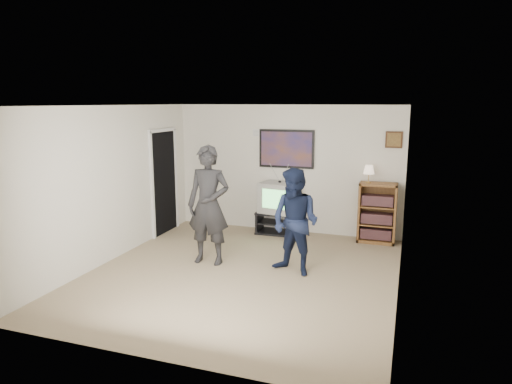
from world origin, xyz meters
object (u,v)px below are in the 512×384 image
Objects in this scene: bookshelf at (377,213)px; person_tall at (209,205)px; crt_television at (280,197)px; media_stand at (279,223)px; person_short at (295,222)px.

person_tall is at bearing -141.03° from bookshelf.
person_tall is (-0.62, -1.94, 0.22)m from crt_television.
media_stand is 1.88m from bookshelf.
bookshelf is at bearing 0.83° from media_stand.
bookshelf is 3.19m from person_tall.
bookshelf reaches higher than crt_television.
person_short reaches higher than media_stand.
bookshelf is at bearing 82.53° from person_short.
media_stand is 1.26× the size of crt_television.
media_stand is at bearing 132.17° from person_short.
crt_television is at bearing 69.97° from person_tall.
crt_television is at bearing 132.04° from person_short.
bookshelf is 0.69× the size of person_short.
bookshelf is (1.85, 0.05, 0.34)m from media_stand.
crt_television is 0.63× the size of bookshelf.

